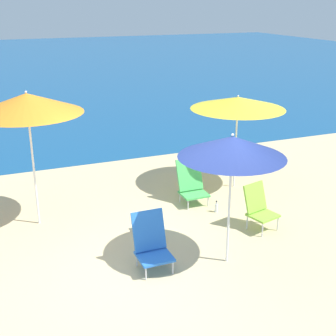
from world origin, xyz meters
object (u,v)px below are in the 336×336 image
at_px(beach_umbrella_yellow, 238,103).
at_px(beach_chair_green, 191,183).
at_px(beach_umbrella_navy, 232,147).
at_px(water_bottle, 216,208).
at_px(beach_umbrella_orange, 27,103).
at_px(beach_chair_lime, 259,206).
at_px(beach_chair_blue, 151,242).
at_px(backpack_blue, 152,222).

bearing_deg(beach_umbrella_yellow, beach_chair_green, -161.54).
distance_m(beach_umbrella_navy, water_bottle, 2.49).
xyz_separation_m(beach_umbrella_yellow, beach_chair_green, (-1.19, -0.40, -1.42)).
height_order(beach_umbrella_orange, beach_chair_lime, beach_umbrella_orange).
distance_m(beach_chair_green, beach_chair_blue, 2.49).
height_order(beach_umbrella_navy, water_bottle, beach_umbrella_navy).
height_order(beach_umbrella_yellow, water_bottle, beach_umbrella_yellow).
height_order(beach_umbrella_navy, beach_umbrella_orange, beach_umbrella_orange).
xyz_separation_m(beach_umbrella_navy, beach_umbrella_yellow, (1.63, 2.64, -0.02)).
bearing_deg(beach_umbrella_orange, beach_chair_green, -3.25).
distance_m(beach_chair_blue, beach_chair_lime, 2.23).
xyz_separation_m(beach_chair_blue, beach_chair_lime, (2.17, 0.48, 0.01)).
relative_size(beach_umbrella_orange, beach_chair_lime, 3.03).
relative_size(beach_chair_green, backpack_blue, 2.36).
distance_m(beach_umbrella_navy, beach_umbrella_yellow, 3.10).
height_order(beach_chair_green, water_bottle, beach_chair_green).
distance_m(beach_umbrella_orange, beach_chair_green, 3.44).
distance_m(beach_umbrella_orange, beach_chair_lime, 4.29).
height_order(backpack_blue, water_bottle, backpack_blue).
distance_m(beach_umbrella_yellow, water_bottle, 2.22).
xyz_separation_m(beach_chair_green, water_bottle, (0.24, -0.62, -0.31)).
relative_size(beach_chair_lime, water_bottle, 3.48).
bearing_deg(beach_chair_green, water_bottle, -69.12).
bearing_deg(backpack_blue, beach_umbrella_yellow, 28.73).
bearing_deg(beach_chair_lime, beach_umbrella_yellow, 58.10).
height_order(beach_umbrella_navy, beach_chair_green, beach_umbrella_navy).
xyz_separation_m(beach_chair_lime, backpack_blue, (-1.78, 0.56, -0.24)).
height_order(beach_chair_green, beach_chair_lime, beach_chair_green).
height_order(beach_chair_green, backpack_blue, beach_chair_green).
xyz_separation_m(beach_umbrella_navy, water_bottle, (0.67, 1.63, -1.75)).
bearing_deg(water_bottle, beach_umbrella_navy, -112.34).
relative_size(beach_umbrella_yellow, beach_chair_lime, 2.51).
height_order(beach_umbrella_yellow, beach_chair_blue, beach_umbrella_yellow).
xyz_separation_m(beach_chair_blue, water_bottle, (1.79, 1.32, -0.31)).
distance_m(beach_umbrella_navy, backpack_blue, 2.27).
bearing_deg(beach_umbrella_yellow, backpack_blue, -151.27).
bearing_deg(beach_umbrella_orange, water_bottle, -13.87).
bearing_deg(beach_chair_lime, beach_chair_green, 98.35).
distance_m(beach_chair_green, backpack_blue, 1.48).
height_order(beach_chair_green, beach_chair_blue, beach_chair_green).
relative_size(beach_umbrella_navy, water_bottle, 8.95).
xyz_separation_m(beach_umbrella_yellow, beach_chair_lime, (-0.58, -1.86, -1.41)).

